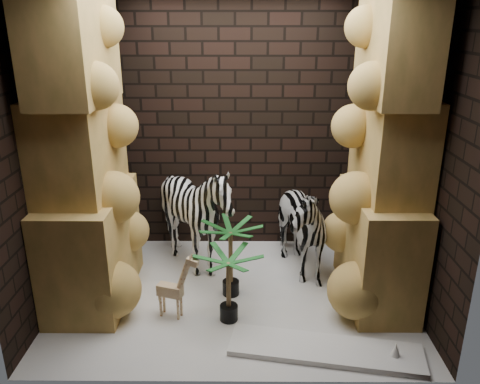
{
  "coord_description": "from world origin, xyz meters",
  "views": [
    {
      "loc": [
        0.09,
        -4.26,
        2.67
      ],
      "look_at": [
        0.06,
        0.15,
        1.07
      ],
      "focal_mm": 35.95,
      "sensor_mm": 36.0,
      "label": 1
    }
  ],
  "objects_px": {
    "giraffe_toy": "(170,283)",
    "surfboard": "(325,350)",
    "palm_back": "(229,287)",
    "zebra_right": "(293,216)",
    "zebra_left": "(196,221)",
    "palm_front": "(231,260)"
  },
  "relations": [
    {
      "from": "palm_front",
      "to": "palm_back",
      "type": "relative_size",
      "value": 1.14
    },
    {
      "from": "surfboard",
      "to": "palm_back",
      "type": "bearing_deg",
      "value": 160.67
    },
    {
      "from": "zebra_right",
      "to": "palm_front",
      "type": "relative_size",
      "value": 1.64
    },
    {
      "from": "zebra_right",
      "to": "zebra_left",
      "type": "bearing_deg",
      "value": 161.48
    },
    {
      "from": "zebra_left",
      "to": "surfboard",
      "type": "xyz_separation_m",
      "value": [
        1.21,
        -1.44,
        -0.56
      ]
    },
    {
      "from": "zebra_right",
      "to": "palm_back",
      "type": "bearing_deg",
      "value": -142.89
    },
    {
      "from": "palm_back",
      "to": "zebra_right",
      "type": "bearing_deg",
      "value": 54.72
    },
    {
      "from": "giraffe_toy",
      "to": "palm_front",
      "type": "distance_m",
      "value": 0.68
    },
    {
      "from": "zebra_left",
      "to": "palm_front",
      "type": "height_order",
      "value": "zebra_left"
    },
    {
      "from": "giraffe_toy",
      "to": "palm_back",
      "type": "distance_m",
      "value": 0.55
    },
    {
      "from": "palm_back",
      "to": "palm_front",
      "type": "bearing_deg",
      "value": 88.92
    },
    {
      "from": "zebra_left",
      "to": "surfboard",
      "type": "height_order",
      "value": "zebra_left"
    },
    {
      "from": "palm_back",
      "to": "surfboard",
      "type": "bearing_deg",
      "value": -29.47
    },
    {
      "from": "zebra_right",
      "to": "surfboard",
      "type": "distance_m",
      "value": 1.56
    },
    {
      "from": "giraffe_toy",
      "to": "zebra_right",
      "type": "bearing_deg",
      "value": 54.29
    },
    {
      "from": "palm_back",
      "to": "surfboard",
      "type": "xyz_separation_m",
      "value": [
        0.83,
        -0.47,
        -0.32
      ]
    },
    {
      "from": "surfboard",
      "to": "zebra_right",
      "type": "bearing_deg",
      "value": 106.36
    },
    {
      "from": "surfboard",
      "to": "palm_front",
      "type": "bearing_deg",
      "value": 142.21
    },
    {
      "from": "giraffe_toy",
      "to": "surfboard",
      "type": "height_order",
      "value": "giraffe_toy"
    },
    {
      "from": "palm_front",
      "to": "palm_back",
      "type": "xyz_separation_m",
      "value": [
        -0.01,
        -0.44,
        -0.05
      ]
    },
    {
      "from": "zebra_left",
      "to": "palm_front",
      "type": "distance_m",
      "value": 0.68
    },
    {
      "from": "zebra_right",
      "to": "zebra_left",
      "type": "relative_size",
      "value": 1.0
    }
  ]
}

